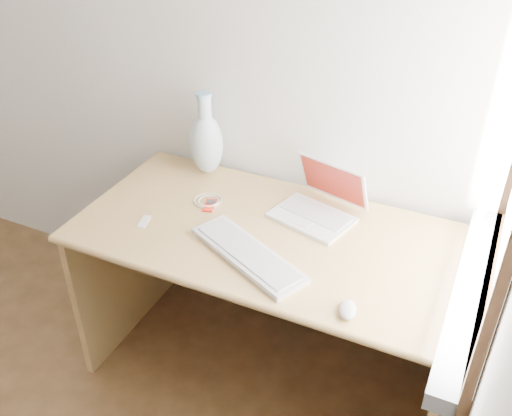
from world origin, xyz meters
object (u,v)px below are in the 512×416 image
at_px(desk, 277,265).
at_px(vase, 206,141).
at_px(laptop, 316,204).
at_px(external_keyboard, 248,254).

xyz_separation_m(desk, vase, (-0.42, 0.21, 0.37)).
relative_size(desk, laptop, 4.28).
relative_size(laptop, vase, 0.93).
bearing_deg(external_keyboard, vase, 157.68).
relative_size(desk, vase, 3.98).
bearing_deg(vase, laptop, -11.67).
bearing_deg(laptop, vase, -176.75).
xyz_separation_m(desk, external_keyboard, (-0.01, -0.25, 0.23)).
bearing_deg(external_keyboard, desk, 114.04).
bearing_deg(desk, vase, 153.87).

